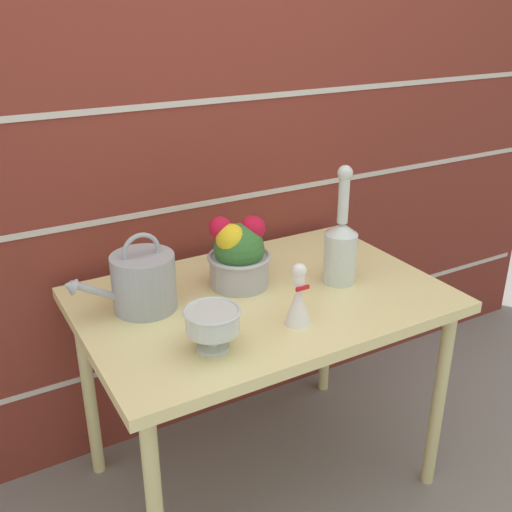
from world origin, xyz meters
TOP-DOWN VIEW (x-y plane):
  - ground_plane at (0.00, 0.00)m, footprint 12.00×12.00m
  - brick_wall at (0.00, 0.46)m, footprint 3.60×0.08m
  - patio_table at (0.00, 0.00)m, footprint 1.13×0.76m
  - watering_can at (-0.35, 0.10)m, footprint 0.34×0.19m
  - crystal_pedestal_bowl at (-0.27, -0.21)m, footprint 0.15×0.15m
  - flower_planter at (-0.03, 0.10)m, footprint 0.21×0.21m
  - glass_decanter at (0.27, -0.04)m, footprint 0.11×0.11m
  - figurine_vase at (0.00, -0.20)m, footprint 0.08×0.08m

SIDE VIEW (x-z plane):
  - ground_plane at x=0.00m, z-range 0.00..0.00m
  - patio_table at x=0.00m, z-range 0.30..1.04m
  - figurine_vase at x=0.00m, z-range 0.72..0.91m
  - crystal_pedestal_bowl at x=-0.27m, z-range 0.76..0.88m
  - watering_can at x=-0.35m, z-range 0.71..0.95m
  - flower_planter at x=-0.03m, z-range 0.73..0.97m
  - glass_decanter at x=0.27m, z-range 0.67..1.06m
  - brick_wall at x=0.00m, z-range 0.00..2.20m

